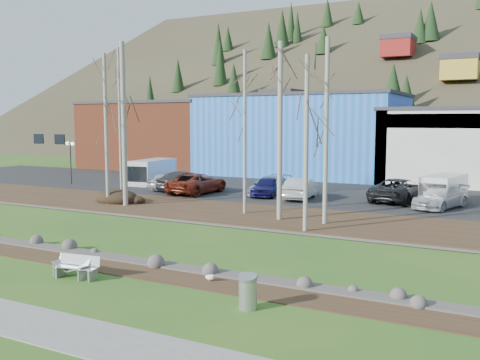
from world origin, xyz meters
The scene contains 33 objects.
ground centered at (0.00, 0.00, 0.00)m, with size 200.00×200.00×0.00m, color #2A5B1E.
dirt_strip centered at (0.00, 2.10, 0.01)m, with size 80.00×1.80×0.03m, color #382616.
near_bank_rocks centered at (0.00, 3.10, 0.00)m, with size 80.00×0.80×0.50m, color #47423D, non-canonical shape.
river centered at (0.00, 7.20, 0.00)m, with size 80.00×8.00×0.90m, color black, non-canonical shape.
far_bank_rocks centered at (0.00, 11.30, 0.00)m, with size 80.00×0.80×0.46m, color #47423D, non-canonical shape.
far_bank centered at (0.00, 14.50, 0.07)m, with size 80.00×7.00×0.15m, color #382616.
parking_lot centered at (0.00, 25.00, 0.07)m, with size 80.00×14.00×0.14m, color black.
building_brick centered at (-24.00, 39.00, 3.91)m, with size 16.32×12.24×7.80m.
building_blue centered at (-6.00, 39.00, 4.16)m, with size 20.40×12.24×8.30m.
hillside centered at (0.00, 84.00, 17.50)m, with size 160.00×72.00×35.00m, color #372F22, non-canonical shape.
bench_intact centered at (0.09, 0.36, 0.42)m, with size 1.71×0.72×0.83m.
bench_damaged centered at (-0.25, 0.44, 0.36)m, with size 1.66×0.69×0.72m.
litter_bin centered at (6.98, 0.36, 0.48)m, with size 0.55×0.55×0.96m, color #B4B6BA.
seagull centered at (4.58, 2.17, 0.17)m, with size 0.41×0.20×0.30m.
dirt_mound centered at (-9.98, 14.37, 0.47)m, with size 3.22×2.27×0.63m, color black.
birch_0 centered at (-9.93, 13.44, 5.06)m, with size 0.24×0.24×9.82m.
birch_1 centered at (-10.25, 15.21, 5.36)m, with size 0.19×0.19×10.41m.
birch_2 centered at (-8.52, 13.52, 5.38)m, with size 0.32×0.32×10.46m.
birch_3 centered at (-0.29, 14.47, 4.94)m, with size 0.20×0.20×9.58m.
birch_4 centered at (4.72, 11.30, 4.50)m, with size 0.23×0.23×8.70m.
birch_5 centered at (2.36, 13.53, 5.03)m, with size 0.28×0.28×9.76m.
birch_6 centered at (4.97, 13.60, 5.06)m, with size 0.24×0.24×9.82m.
street_lamp centered at (-20.37, 20.63, 3.03)m, with size 1.32×0.75×3.67m.
car_0 centered at (-10.38, 21.38, 0.86)m, with size 1.70×4.22×1.44m, color silver.
car_1 centered at (-8.59, 20.96, 0.92)m, with size 1.65×4.74×1.56m, color black.
car_2 centered at (-7.41, 20.58, 0.91)m, with size 2.55×5.54×1.54m, color maroon.
car_3 centered at (-2.26, 22.43, 0.82)m, with size 1.91×4.70×1.36m, color #ADAEB5.
car_4 centered at (-2.13, 21.75, 0.85)m, with size 1.67×4.15×1.42m, color #171550.
car_5 centered at (0.59, 21.47, 0.88)m, with size 1.57×4.50×1.48m, color silver.
car_6 centered at (7.02, 23.42, 0.93)m, with size 2.64×5.72×1.59m, color #242426.
car_7 centered at (9.85, 21.86, 0.83)m, with size 1.94×4.78×1.39m, color silver.
van_white centered at (9.76, 23.68, 1.09)m, with size 2.66×4.64×1.91m.
van_grey centered at (-14.08, 23.74, 1.20)m, with size 2.43×4.99×2.11m.
Camera 1 is at (13.96, -13.61, 5.69)m, focal length 40.00 mm.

